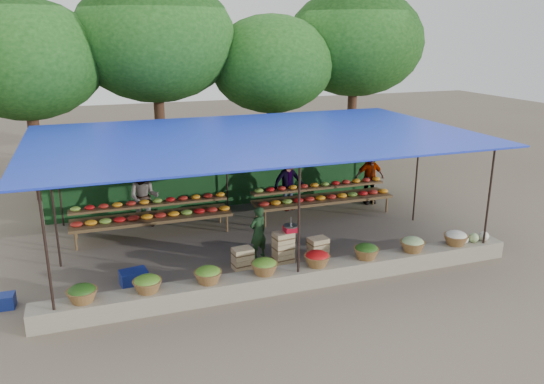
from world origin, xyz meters
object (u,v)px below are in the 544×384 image
object	(u,v)px
vendor_seated	(258,232)
blue_crate_front	(2,302)
blue_crate_back	(134,278)
crate_counter	(282,251)
weighing_scale	(291,228)

from	to	relation	value
vendor_seated	blue_crate_front	xyz separation A→B (m)	(-5.55, -0.68, -0.50)
blue_crate_back	crate_counter	bearing A→B (deg)	-7.78
weighing_scale	vendor_seated	size ratio (longest dim) A/B	0.28
vendor_seated	crate_counter	bearing A→B (deg)	110.04
weighing_scale	blue_crate_front	distance (m)	6.23
weighing_scale	blue_crate_back	distance (m)	3.70
crate_counter	vendor_seated	world-z (taller)	vendor_seated
vendor_seated	blue_crate_back	distance (m)	3.08
blue_crate_back	weighing_scale	bearing A→B (deg)	-7.79
crate_counter	blue_crate_back	xyz separation A→B (m)	(-3.42, -0.01, -0.14)
crate_counter	vendor_seated	bearing A→B (deg)	130.08
blue_crate_front	vendor_seated	bearing A→B (deg)	9.83
blue_crate_front	weighing_scale	bearing A→B (deg)	4.44
weighing_scale	vendor_seated	world-z (taller)	vendor_seated
crate_counter	blue_crate_front	size ratio (longest dim) A/B	5.13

